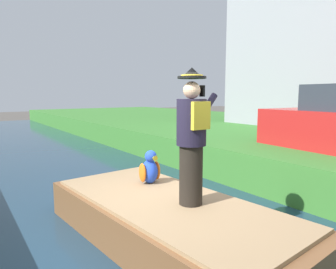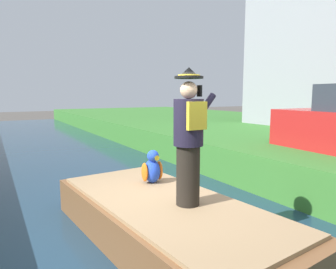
{
  "view_description": "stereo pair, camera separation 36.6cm",
  "coord_description": "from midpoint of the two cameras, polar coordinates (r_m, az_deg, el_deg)",
  "views": [
    {
      "loc": [
        -2.4,
        -3.68,
        2.21
      ],
      "look_at": [
        0.2,
        0.07,
        1.61
      ],
      "focal_mm": 32.71,
      "sensor_mm": 36.0,
      "label": 1
    },
    {
      "loc": [
        -2.1,
        -3.88,
        2.21
      ],
      "look_at": [
        0.2,
        0.07,
        1.61
      ],
      "focal_mm": 32.71,
      "sensor_mm": 36.0,
      "label": 2
    }
  ],
  "objects": [
    {
      "name": "ground_plane",
      "position": [
        4.92,
        -3.78,
        -19.21
      ],
      "size": [
        80.0,
        80.0,
        0.0
      ],
      "primitive_type": "plane",
      "color": "#4C4742"
    },
    {
      "name": "canal_water",
      "position": [
        4.9,
        -3.79,
        -18.69
      ],
      "size": [
        5.3,
        48.0,
        0.1
      ],
      "primitive_type": "cube",
      "color": "#1E384C",
      "rests_on": "ground"
    },
    {
      "name": "parrot_plush",
      "position": [
        5.23,
        -5.42,
        -6.44
      ],
      "size": [
        0.36,
        0.35,
        0.57
      ],
      "color": "blue",
      "rests_on": "boat"
    },
    {
      "name": "person_pirate",
      "position": [
        4.1,
        1.92,
        -0.57
      ],
      "size": [
        0.61,
        0.42,
        1.85
      ],
      "rotation": [
        0.0,
        0.0,
        0.13
      ],
      "color": "black",
      "rests_on": "boat"
    },
    {
      "name": "boat",
      "position": [
        4.59,
        -2.41,
        -15.73
      ],
      "size": [
        2.16,
        4.34,
        0.61
      ],
      "color": "brown",
      "rests_on": "canal_water"
    }
  ]
}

